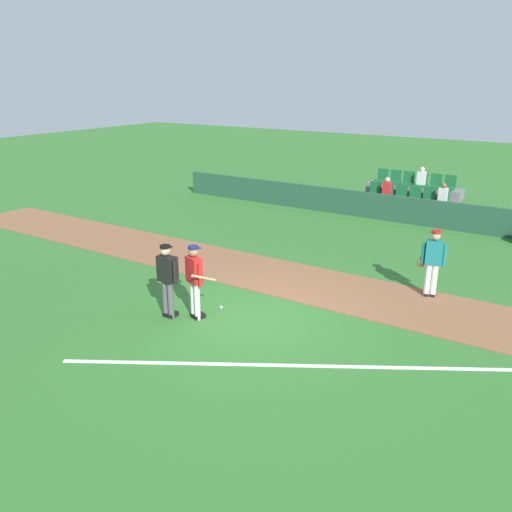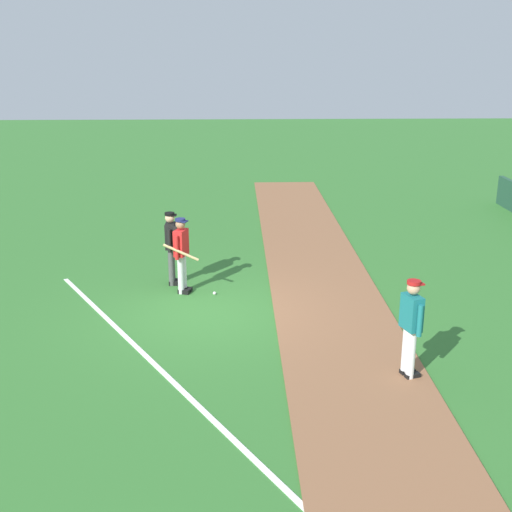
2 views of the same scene
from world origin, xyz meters
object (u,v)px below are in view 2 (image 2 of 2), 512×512
umpire_home_plate (172,244)px  runner_teal_jersey (410,325)px  baseball (214,293)px  batter_red_jersey (182,252)px

umpire_home_plate → runner_teal_jersey: (4.78, 4.42, -0.04)m
baseball → runner_teal_jersey: bearing=40.3°
runner_teal_jersey → baseball: 5.36m
umpire_home_plate → baseball: bearing=53.3°
batter_red_jersey → runner_teal_jersey: size_ratio=1.00×
umpire_home_plate → runner_teal_jersey: same height
umpire_home_plate → baseball: umpire_home_plate is taller
baseball → umpire_home_plate: bearing=-126.7°
umpire_home_plate → baseball: (0.75, 1.01, -0.96)m
batter_red_jersey → runner_teal_jersey: same height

